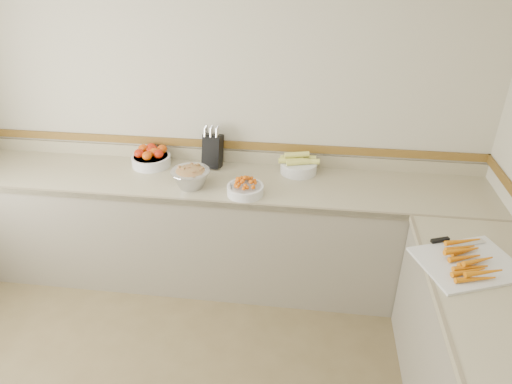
# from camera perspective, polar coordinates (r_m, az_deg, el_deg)

# --- Properties ---
(back_wall) EXTENTS (4.00, 0.00, 4.00)m
(back_wall) POSITION_cam_1_polar(r_m,az_deg,el_deg) (3.52, -4.35, 9.80)
(back_wall) COLOR #B9B298
(back_wall) RESTS_ON ground_plane
(counter_back) EXTENTS (4.00, 0.65, 1.08)m
(counter_back) POSITION_cam_1_polar(r_m,az_deg,el_deg) (3.61, -4.86, -4.71)
(counter_back) COLOR tan
(counter_back) RESTS_ON ground_plane
(knife_block) EXTENTS (0.16, 0.18, 0.34)m
(knife_block) POSITION_cam_1_polar(r_m,az_deg,el_deg) (3.53, -5.45, 5.25)
(knife_block) COLOR black
(knife_block) RESTS_ON counter_back
(tomato_bowl) EXTENTS (0.30, 0.30, 0.15)m
(tomato_bowl) POSITION_cam_1_polar(r_m,az_deg,el_deg) (3.66, -12.97, 4.26)
(tomato_bowl) COLOR silver
(tomato_bowl) RESTS_ON counter_back
(cherry_tomato_bowl) EXTENTS (0.26, 0.26, 0.14)m
(cherry_tomato_bowl) POSITION_cam_1_polar(r_m,az_deg,el_deg) (3.16, -1.36, 0.48)
(cherry_tomato_bowl) COLOR silver
(cherry_tomato_bowl) RESTS_ON counter_back
(corn_bowl) EXTENTS (0.31, 0.28, 0.17)m
(corn_bowl) POSITION_cam_1_polar(r_m,az_deg,el_deg) (3.47, 5.35, 3.39)
(corn_bowl) COLOR silver
(corn_bowl) RESTS_ON counter_back
(rhubarb_bowl) EXTENTS (0.28, 0.28, 0.16)m
(rhubarb_bowl) POSITION_cam_1_polar(r_m,az_deg,el_deg) (3.27, -8.16, 1.93)
(rhubarb_bowl) COLOR #B2B2BA
(rhubarb_bowl) RESTS_ON counter_back
(cutting_board) EXTENTS (0.63, 0.56, 0.07)m
(cutting_board) POSITION_cam_1_polar(r_m,az_deg,el_deg) (2.76, 25.02, -7.88)
(cutting_board) COLOR silver
(cutting_board) RESTS_ON counter_right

